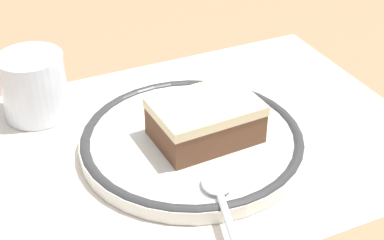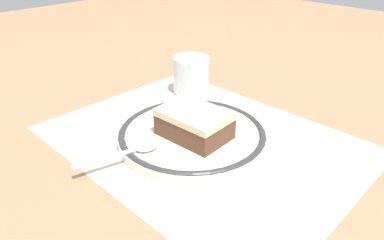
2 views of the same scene
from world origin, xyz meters
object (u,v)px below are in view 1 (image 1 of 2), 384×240
Objects in this scene: plate at (192,141)px; cake_slice at (202,121)px; spoon at (221,199)px; cup at (34,89)px.

cake_slice reaches higher than plate.
spoon is at bearing 74.66° from cake_slice.
spoon is 0.25m from cup.
plate is 1.86× the size of spoon.
cake_slice is at bearing 135.06° from cup.
cake_slice reaches higher than spoon.
cup reaches higher than plate.
cup is at bearing -64.31° from spoon.
cake_slice is at bearing 138.59° from plate.
spoon is at bearing 79.72° from plate.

